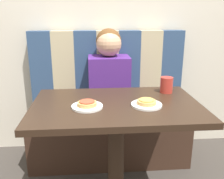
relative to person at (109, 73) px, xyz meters
The scene contains 10 objects.
wall_back 0.59m from the person, 90.00° to the left, with size 7.00×0.05×2.60m.
booth_seat 0.56m from the person, 90.00° to the right, with size 1.32×0.47×0.44m.
booth_backrest 0.18m from the person, 90.00° to the left, with size 1.32×0.10×0.67m.
dining_table 0.62m from the person, 90.00° to the right, with size 0.98×0.64×0.74m.
person is the anchor object (origin of this frame).
plate_left 0.68m from the person, 104.31° to the right, with size 0.18×0.18×0.01m.
plate_right 0.68m from the person, 75.69° to the right, with size 0.18×0.18×0.01m.
pizza_left 0.68m from the person, 104.31° to the right, with size 0.11×0.11×0.03m.
pizza_right 0.68m from the person, 75.69° to the right, with size 0.11×0.11×0.03m.
drinking_cup 0.55m from the person, 50.12° to the right, with size 0.08×0.08×0.10m.
Camera 1 is at (-0.14, -1.37, 1.24)m, focal length 40.00 mm.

